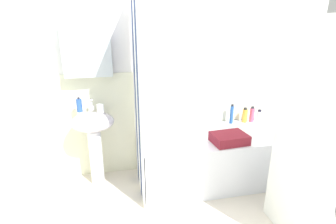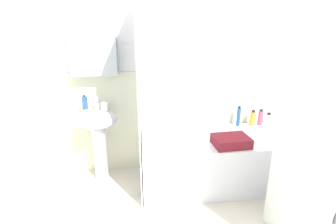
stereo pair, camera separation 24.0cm
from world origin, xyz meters
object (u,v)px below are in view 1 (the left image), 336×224
towel_folded (229,138)px  washer_dryer_stack (335,136)px  lotion_bottle (259,116)px  conditioner_bottle (245,115)px  shampoo_bottle (232,114)px  sink (94,133)px  toothbrush_cup (100,109)px  soap_dispenser (79,105)px  bathtub (213,157)px  body_wash_bottle (252,114)px

towel_folded → washer_dryer_stack: bearing=-53.5°
lotion_bottle → conditioner_bottle: bearing=-177.1°
shampoo_bottle → towel_folded: 0.60m
sink → shampoo_bottle: 1.63m
toothbrush_cup → washer_dryer_stack: (1.78, -1.10, -0.00)m
soap_dispenser → lotion_bottle: (2.13, 0.05, -0.28)m
towel_folded → washer_dryer_stack: washer_dryer_stack is taller
toothbrush_cup → bathtub: size_ratio=0.05×
sink → lotion_bottle: size_ratio=5.68×
toothbrush_cup → washer_dryer_stack: 2.09m
soap_dispenser → body_wash_bottle: (2.02, 0.04, -0.26)m
bathtub → washer_dryer_stack: 1.24m
bathtub → towel_folded: bearing=-74.5°
bathtub → conditioner_bottle: bearing=30.3°
body_wash_bottle → towel_folded: bearing=-136.2°
bathtub → washer_dryer_stack: (0.58, -0.92, 0.60)m
body_wash_bottle → conditioner_bottle: body_wash_bottle is taller
conditioner_bottle → towel_folded: 0.69m
sink → washer_dryer_stack: (1.87, -1.11, 0.26)m
soap_dispenser → bathtub: 1.57m
body_wash_bottle → towel_folded: body_wash_bottle is taller
lotion_bottle → bathtub: bearing=-156.7°
soap_dispenser → shampoo_bottle: (1.75, 0.05, -0.24)m
sink → toothbrush_cup: (0.09, -0.01, 0.27)m
lotion_bottle → washer_dryer_stack: bearing=-96.4°
conditioner_bottle → shampoo_bottle: 0.18m
soap_dispenser → towel_folded: (1.48, -0.48, -0.30)m
conditioner_bottle → bathtub: bearing=-149.7°
body_wash_bottle → conditioner_bottle: bearing=-179.4°
toothbrush_cup → soap_dispenser: bearing=159.2°
conditioner_bottle → washer_dryer_stack: size_ratio=0.11×
lotion_bottle → towel_folded: (-0.65, -0.53, -0.02)m
shampoo_bottle → soap_dispenser: bearing=-178.4°
conditioner_bottle → shampoo_bottle: shampoo_bottle is taller
bathtub → body_wash_bottle: bearing=26.2°
shampoo_bottle → washer_dryer_stack: (0.24, -1.22, 0.21)m
soap_dispenser → toothbrush_cup: bearing=-20.8°
soap_dispenser → shampoo_bottle: 1.76m
lotion_bottle → towel_folded: lotion_bottle is taller
soap_dispenser → lotion_bottle: soap_dispenser is taller
soap_dispenser → body_wash_bottle: soap_dispenser is taller
conditioner_bottle → washer_dryer_stack: bearing=-86.8°
sink → washer_dryer_stack: bearing=-30.7°
towel_folded → bathtub: bearing=105.5°
shampoo_bottle → lotion_bottle: bearing=1.0°
bathtub → lotion_bottle: (0.72, 0.31, 0.34)m
shampoo_bottle → towel_folded: size_ratio=0.70×
bathtub → lotion_bottle: bearing=23.3°
sink → body_wash_bottle: size_ratio=4.21×
soap_dispenser → washer_dryer_stack: washer_dryer_stack is taller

